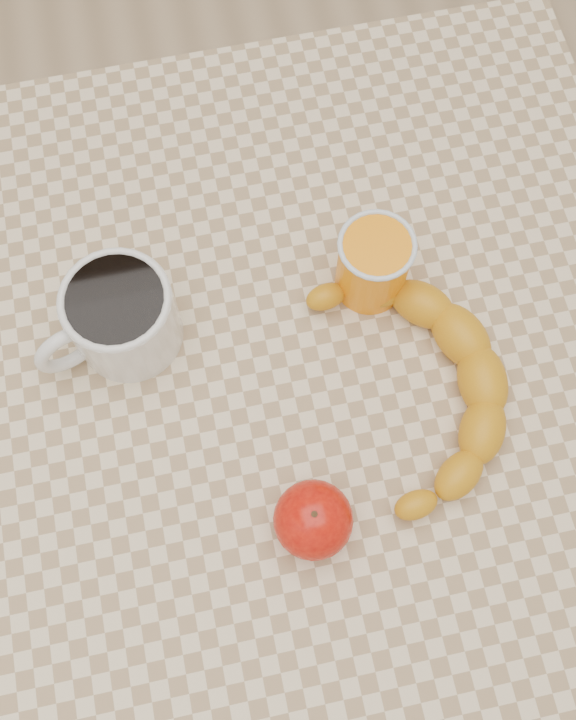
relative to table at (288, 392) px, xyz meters
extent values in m
plane|color=tan|center=(0.00, 0.00, -0.66)|extent=(3.00, 3.00, 0.00)
cube|color=beige|center=(0.00, 0.00, 0.07)|extent=(0.80, 0.80, 0.04)
cube|color=olive|center=(0.00, 0.00, 0.02)|extent=(0.74, 0.74, 0.06)
cylinder|color=olive|center=(-0.35, 0.35, -0.31)|extent=(0.05, 0.05, 0.71)
cylinder|color=olive|center=(0.35, 0.35, -0.31)|extent=(0.05, 0.05, 0.71)
cylinder|color=silver|center=(-0.15, 0.07, 0.13)|extent=(0.14, 0.14, 0.09)
cylinder|color=black|center=(-0.15, 0.07, 0.17)|extent=(0.09, 0.09, 0.01)
torus|color=silver|center=(-0.15, 0.07, 0.17)|extent=(0.11, 0.11, 0.01)
torus|color=silver|center=(-0.20, 0.05, 0.13)|extent=(0.07, 0.04, 0.07)
cylinder|color=orange|center=(0.10, 0.07, 0.13)|extent=(0.07, 0.07, 0.09)
torus|color=silver|center=(0.10, 0.07, 0.17)|extent=(0.08, 0.08, 0.01)
ellipsoid|color=#9A0805|center=(-0.01, -0.16, 0.12)|extent=(0.09, 0.09, 0.07)
cylinder|color=#382311|center=(-0.01, -0.16, 0.15)|extent=(0.01, 0.01, 0.01)
camera|label=1|loc=(-0.05, -0.26, 0.84)|focal=40.00mm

